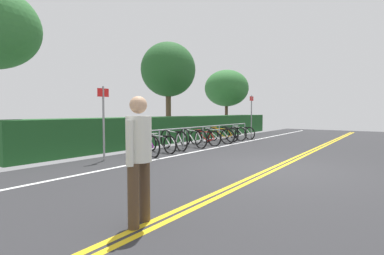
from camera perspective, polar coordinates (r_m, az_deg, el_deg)
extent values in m
cube|color=#2B2B2D|center=(7.57, 15.89, -8.02)|extent=(34.87, 10.20, 0.05)
cube|color=gold|center=(7.54, 16.47, -7.87)|extent=(31.38, 0.10, 0.00)
cube|color=gold|center=(7.60, 15.32, -7.77)|extent=(31.38, 0.10, 0.00)
cube|color=white|center=(9.22, -4.19, -5.75)|extent=(31.38, 0.12, 0.00)
cylinder|color=#9EA0A5|center=(9.17, -12.29, -3.40)|extent=(0.05, 0.05, 0.79)
cylinder|color=#9EA0A5|center=(10.15, -6.48, -2.72)|extent=(0.05, 0.05, 0.79)
cylinder|color=#9EA0A5|center=(11.22, -1.73, -2.14)|extent=(0.05, 0.05, 0.79)
cylinder|color=#9EA0A5|center=(12.35, 2.17, -1.66)|extent=(0.05, 0.05, 0.79)
cylinder|color=#9EA0A5|center=(13.53, 5.40, -1.25)|extent=(0.05, 0.05, 0.79)
cylinder|color=#9EA0A5|center=(14.74, 8.11, -0.91)|extent=(0.05, 0.05, 0.79)
cylinder|color=#9EA0A5|center=(15.99, 10.39, -0.61)|extent=(0.05, 0.05, 0.79)
cylinder|color=#9EA0A5|center=(12.32, 2.17, 0.16)|extent=(8.33, 0.04, 0.04)
torus|color=black|center=(9.96, -11.13, -3.23)|extent=(0.21, 0.71, 0.72)
torus|color=black|center=(9.08, -7.66, -3.82)|extent=(0.21, 0.71, 0.72)
cylinder|color=purple|center=(9.62, -9.91, -2.96)|extent=(0.16, 0.60, 0.49)
cylinder|color=purple|center=(9.54, -9.70, -1.71)|extent=(0.19, 0.71, 0.07)
cylinder|color=purple|center=(9.32, -8.72, -3.24)|extent=(0.07, 0.18, 0.44)
cylinder|color=purple|center=(9.24, -8.31, -4.17)|extent=(0.12, 0.38, 0.18)
cylinder|color=purple|center=(9.16, -8.08, -2.88)|extent=(0.09, 0.26, 0.30)
cylinder|color=purple|center=(9.90, -10.98, -2.36)|extent=(0.06, 0.14, 0.32)
cube|color=black|center=(9.24, -8.49, -1.77)|extent=(0.12, 0.21, 0.05)
cylinder|color=purple|center=(9.84, -10.83, -1.19)|extent=(0.46, 0.12, 0.03)
torus|color=black|center=(10.62, -8.17, -2.97)|extent=(0.15, 0.66, 0.66)
torus|color=black|center=(9.83, -4.40, -3.44)|extent=(0.15, 0.66, 0.66)
cylinder|color=white|center=(10.31, -6.83, -2.73)|extent=(0.12, 0.59, 0.45)
cylinder|color=white|center=(10.24, -6.59, -1.67)|extent=(0.14, 0.71, 0.07)
cylinder|color=white|center=(10.04, -5.54, -2.96)|extent=(0.06, 0.17, 0.40)
cylinder|color=white|center=(9.97, -5.10, -3.74)|extent=(0.09, 0.38, 0.17)
cylinder|color=white|center=(9.90, -4.85, -2.66)|extent=(0.07, 0.26, 0.28)
cylinder|color=white|center=(10.57, -8.00, -2.23)|extent=(0.05, 0.14, 0.30)
cube|color=black|center=(9.97, -5.29, -1.71)|extent=(0.11, 0.21, 0.05)
cylinder|color=white|center=(10.51, -7.84, -1.20)|extent=(0.46, 0.09, 0.03)
torus|color=black|center=(11.32, -5.20, -2.29)|extent=(0.29, 0.75, 0.77)
torus|color=black|center=(10.42, -2.10, -2.75)|extent=(0.29, 0.75, 0.77)
cylinder|color=white|center=(10.97, -4.10, -1.99)|extent=(0.22, 0.59, 0.53)
cylinder|color=white|center=(10.89, -3.91, -0.80)|extent=(0.26, 0.71, 0.07)
cylinder|color=white|center=(10.67, -3.04, -2.23)|extent=(0.09, 0.18, 0.47)
cylinder|color=white|center=(10.59, -2.68, -3.09)|extent=(0.15, 0.38, 0.19)
cylinder|color=white|center=(10.51, -2.47, -1.87)|extent=(0.11, 0.26, 0.33)
cylinder|color=white|center=(11.26, -5.06, -1.45)|extent=(0.08, 0.15, 0.35)
cube|color=black|center=(10.59, -2.83, -0.84)|extent=(0.14, 0.21, 0.05)
cylinder|color=white|center=(11.20, -4.92, -0.35)|extent=(0.45, 0.17, 0.03)
torus|color=black|center=(12.05, -1.45, -1.97)|extent=(0.27, 0.74, 0.76)
torus|color=black|center=(11.23, 1.76, -2.35)|extent=(0.27, 0.74, 0.76)
cylinder|color=white|center=(11.73, -0.30, -1.68)|extent=(0.20, 0.59, 0.52)
cylinder|color=white|center=(11.66, -0.09, -0.58)|extent=(0.23, 0.70, 0.07)
cylinder|color=white|center=(11.46, 0.80, -1.89)|extent=(0.08, 0.17, 0.47)
cylinder|color=white|center=(11.38, 1.17, -2.68)|extent=(0.14, 0.38, 0.19)
cylinder|color=white|center=(11.31, 1.39, -1.55)|extent=(0.11, 0.26, 0.32)
cylinder|color=white|center=(12.00, -1.30, -1.20)|extent=(0.07, 0.14, 0.34)
cube|color=black|center=(11.38, 1.02, -0.61)|extent=(0.13, 0.21, 0.05)
cylinder|color=white|center=(11.94, -1.15, -0.17)|extent=(0.45, 0.16, 0.03)
torus|color=black|center=(12.57, 0.74, -1.99)|extent=(0.07, 0.66, 0.66)
torus|color=black|center=(12.04, 4.44, -2.22)|extent=(0.07, 0.66, 0.66)
cylinder|color=red|center=(12.36, 2.09, -1.73)|extent=(0.05, 0.55, 0.45)
cylinder|color=red|center=(12.31, 2.33, -0.83)|extent=(0.05, 0.65, 0.07)
cylinder|color=red|center=(12.18, 3.36, -1.87)|extent=(0.04, 0.16, 0.40)
cylinder|color=red|center=(12.14, 3.77, -2.50)|extent=(0.04, 0.35, 0.17)
cylinder|color=red|center=(12.08, 4.02, -1.59)|extent=(0.04, 0.24, 0.28)
cylinder|color=red|center=(12.53, 0.92, -1.35)|extent=(0.04, 0.13, 0.30)
cube|color=black|center=(12.13, 3.61, -0.82)|extent=(0.08, 0.20, 0.05)
cylinder|color=red|center=(12.49, 1.10, -0.47)|extent=(0.46, 0.04, 0.03)
torus|color=black|center=(13.32, 2.71, -1.62)|extent=(0.14, 0.70, 0.70)
torus|color=black|center=(12.88, 7.04, -1.80)|extent=(0.14, 0.70, 0.70)
cylinder|color=white|center=(13.14, 4.30, -1.34)|extent=(0.11, 0.62, 0.48)
cylinder|color=white|center=(13.10, 4.58, -0.43)|extent=(0.12, 0.74, 0.07)
cylinder|color=white|center=(12.99, 5.77, -1.46)|extent=(0.06, 0.18, 0.43)
cylinder|color=white|center=(12.96, 6.26, -2.09)|extent=(0.08, 0.39, 0.18)
cylinder|color=white|center=(12.92, 6.55, -1.17)|extent=(0.07, 0.27, 0.30)
cylinder|color=white|center=(13.28, 2.92, -0.97)|extent=(0.05, 0.15, 0.32)
cube|color=black|center=(12.95, 6.07, -0.42)|extent=(0.10, 0.21, 0.05)
cylinder|color=white|center=(13.25, 3.13, -0.10)|extent=(0.46, 0.08, 0.03)
torus|color=black|center=(14.23, 4.02, -1.33)|extent=(0.07, 0.69, 0.69)
torus|color=black|center=(13.71, 7.92, -1.53)|extent=(0.07, 0.69, 0.69)
cylinder|color=orange|center=(14.02, 5.45, -1.08)|extent=(0.05, 0.62, 0.47)
cylinder|color=orange|center=(13.97, 5.71, -0.25)|extent=(0.05, 0.74, 0.07)
cylinder|color=orange|center=(13.85, 6.78, -1.21)|extent=(0.04, 0.18, 0.42)
cylinder|color=orange|center=(13.80, 7.22, -1.79)|extent=(0.04, 0.39, 0.18)
cylinder|color=orange|center=(13.75, 7.48, -0.94)|extent=(0.04, 0.27, 0.29)
cylinder|color=orange|center=(14.19, 4.22, -0.74)|extent=(0.04, 0.14, 0.31)
cube|color=black|center=(13.80, 7.05, -0.24)|extent=(0.08, 0.20, 0.05)
cylinder|color=orange|center=(14.15, 4.41, 0.07)|extent=(0.46, 0.04, 0.03)
torus|color=black|center=(15.02, 6.40, -1.11)|extent=(0.15, 0.69, 0.69)
torus|color=black|center=(14.44, 9.62, -1.30)|extent=(0.15, 0.69, 0.69)
cylinder|color=black|center=(14.79, 7.58, -0.87)|extent=(0.11, 0.58, 0.47)
cylinder|color=black|center=(14.74, 7.79, -0.08)|extent=(0.13, 0.69, 0.07)
cylinder|color=black|center=(14.59, 8.68, -1.00)|extent=(0.06, 0.17, 0.42)
cylinder|color=black|center=(14.54, 9.04, -1.55)|extent=(0.08, 0.37, 0.18)
cylinder|color=black|center=(14.49, 9.26, -0.75)|extent=(0.07, 0.25, 0.29)
cylinder|color=black|center=(14.98, 6.56, -0.54)|extent=(0.05, 0.14, 0.31)
cube|color=black|center=(14.54, 8.90, -0.08)|extent=(0.11, 0.21, 0.05)
cylinder|color=black|center=(14.93, 6.72, 0.22)|extent=(0.46, 0.09, 0.03)
torus|color=black|center=(15.82, 8.26, -0.95)|extent=(0.21, 0.66, 0.67)
torus|color=black|center=(15.14, 11.35, -1.16)|extent=(0.21, 0.66, 0.67)
cylinder|color=white|center=(15.56, 9.39, -0.74)|extent=(0.18, 0.60, 0.46)
cylinder|color=white|center=(15.50, 9.59, -0.02)|extent=(0.21, 0.72, 0.07)
cylinder|color=white|center=(15.33, 10.44, -0.87)|extent=(0.08, 0.18, 0.41)
cylinder|color=white|center=(15.26, 10.78, -1.38)|extent=(0.13, 0.39, 0.17)
cylinder|color=white|center=(15.21, 11.00, -0.64)|extent=(0.10, 0.26, 0.28)
cylinder|color=white|center=(15.78, 8.41, -0.43)|extent=(0.07, 0.15, 0.30)
cube|color=black|center=(15.27, 10.65, -0.02)|extent=(0.12, 0.21, 0.05)
cylinder|color=white|center=(15.73, 8.56, 0.27)|extent=(0.45, 0.13, 0.03)
cylinder|color=#4C3826|center=(3.66, -11.53, -13.17)|extent=(0.14, 0.14, 0.80)
cylinder|color=#4C3826|center=(3.88, -9.35, -12.21)|extent=(0.14, 0.14, 0.80)
cylinder|color=silver|center=(3.64, -10.51, -2.24)|extent=(0.32, 0.32, 0.57)
sphere|color=tan|center=(3.63, -10.58, 4.43)|extent=(0.22, 0.22, 0.22)
cylinder|color=silver|center=(3.48, -12.24, -3.07)|extent=(0.09, 0.09, 0.55)
cylinder|color=silver|center=(3.82, -8.93, -2.49)|extent=(0.09, 0.09, 0.55)
cylinder|color=gray|center=(8.71, -17.09, 0.72)|extent=(0.06, 0.06, 2.16)
cube|color=red|center=(8.72, -17.19, 6.62)|extent=(0.36, 0.05, 0.24)
cylinder|color=gray|center=(16.64, 11.67, 2.21)|extent=(0.06, 0.06, 2.35)
cube|color=red|center=(16.66, 11.71, 5.63)|extent=(0.36, 0.07, 0.24)
cube|color=#1C4C21|center=(14.72, -1.23, -0.08)|extent=(17.33, 1.33, 1.20)
cylinder|color=brown|center=(15.58, -4.68, 2.26)|extent=(0.28, 0.28, 2.38)
ellipsoid|color=#235626|center=(15.74, -4.73, 11.35)|extent=(2.91, 2.91, 2.88)
cylinder|color=#473323|center=(21.30, 6.81, 1.91)|extent=(0.22, 0.22, 1.95)
ellipsoid|color=#2D6B30|center=(21.37, 6.85, 7.74)|extent=(3.19, 3.19, 2.65)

